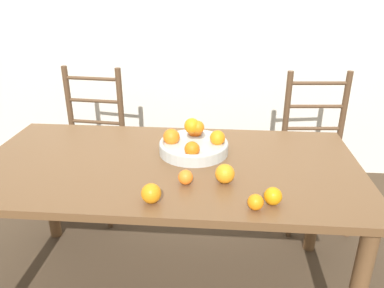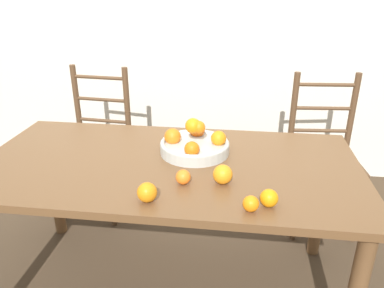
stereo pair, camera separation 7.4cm
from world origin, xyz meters
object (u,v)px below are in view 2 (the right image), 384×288
object	(u,v)px
orange_loose_3	(223,174)
orange_loose_2	(269,198)
orange_loose_4	(251,204)
orange_loose_0	(147,192)
chair_left	(97,147)
chair_right	(322,159)
orange_loose_1	(183,177)
fruit_bowl	(194,144)

from	to	relation	value
orange_loose_3	orange_loose_2	bearing A→B (deg)	-39.90
orange_loose_3	orange_loose_4	size ratio (longest dim) A/B	1.36
orange_loose_0	orange_loose_3	size ratio (longest dim) A/B	0.94
orange_loose_2	chair_left	distance (m)	1.55
chair_left	chair_right	bearing A→B (deg)	4.91
orange_loose_0	chair_right	world-z (taller)	chair_right
orange_loose_0	chair_right	size ratio (longest dim) A/B	0.08
chair_right	orange_loose_2	bearing A→B (deg)	-116.95
orange_loose_3	orange_loose_1	bearing A→B (deg)	-170.84
chair_right	chair_left	bearing A→B (deg)	175.20
orange_loose_2	orange_loose_3	size ratio (longest dim) A/B	0.84
fruit_bowl	orange_loose_0	xyz separation A→B (m)	(-0.12, -0.47, -0.01)
orange_loose_2	orange_loose_3	world-z (taller)	orange_loose_3
orange_loose_1	orange_loose_4	bearing A→B (deg)	-31.10
orange_loose_0	chair_left	world-z (taller)	chair_left
orange_loose_1	orange_loose_2	distance (m)	0.37
chair_right	orange_loose_0	bearing A→B (deg)	-134.39
orange_loose_0	orange_loose_4	bearing A→B (deg)	-2.22
orange_loose_3	orange_loose_4	xyz separation A→B (m)	(0.11, -0.19, -0.01)
orange_loose_2	chair_left	size ratio (longest dim) A/B	0.07
orange_loose_4	chair_left	distance (m)	1.53
orange_loose_4	orange_loose_3	bearing A→B (deg)	120.56
fruit_bowl	orange_loose_3	size ratio (longest dim) A/B	4.10
fruit_bowl	chair_left	world-z (taller)	chair_left
fruit_bowl	orange_loose_1	size ratio (longest dim) A/B	5.38
orange_loose_3	fruit_bowl	bearing A→B (deg)	118.08
chair_left	orange_loose_0	bearing A→B (deg)	-54.44
orange_loose_3	chair_right	world-z (taller)	chair_right
orange_loose_3	chair_right	xyz separation A→B (m)	(0.61, 0.90, -0.32)
orange_loose_3	chair_left	world-z (taller)	chair_left
orange_loose_4	chair_left	size ratio (longest dim) A/B	0.06
orange_loose_1	chair_left	xyz separation A→B (m)	(-0.75, 0.92, -0.31)
orange_loose_4	fruit_bowl	bearing A→B (deg)	119.08
orange_loose_2	orange_loose_4	xyz separation A→B (m)	(-0.07, -0.04, -0.00)
orange_loose_0	orange_loose_3	xyz separation A→B (m)	(0.28, 0.18, 0.00)
orange_loose_0	chair_right	xyz separation A→B (m)	(0.89, 1.08, -0.32)
orange_loose_4	chair_left	xyz separation A→B (m)	(-1.03, 1.09, -0.31)
fruit_bowl	orange_loose_4	bearing A→B (deg)	-60.92
orange_loose_4	orange_loose_2	bearing A→B (deg)	31.15
fruit_bowl	chair_right	distance (m)	1.03
orange_loose_3	chair_right	size ratio (longest dim) A/B	0.08
orange_loose_0	orange_loose_4	size ratio (longest dim) A/B	1.28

